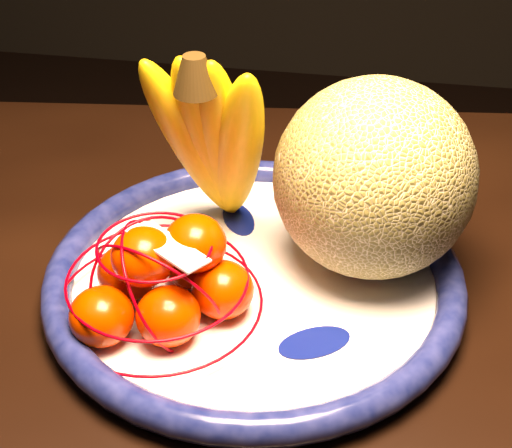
% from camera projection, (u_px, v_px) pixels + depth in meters
% --- Properties ---
extents(fruit_bowl, '(0.39, 0.39, 0.03)m').
position_uv_depth(fruit_bowl, '(254.00, 279.00, 0.72)').
color(fruit_bowl, white).
rests_on(fruit_bowl, dining_table).
extents(cantaloupe, '(0.18, 0.18, 0.18)m').
position_uv_depth(cantaloupe, '(374.00, 178.00, 0.69)').
color(cantaloupe, olive).
rests_on(cantaloupe, fruit_bowl).
extents(banana_bunch, '(0.15, 0.14, 0.22)m').
position_uv_depth(banana_bunch, '(215.00, 134.00, 0.72)').
color(banana_bunch, yellow).
rests_on(banana_bunch, fruit_bowl).
extents(mandarin_bag, '(0.23, 0.23, 0.11)m').
position_uv_depth(mandarin_bag, '(164.00, 280.00, 0.67)').
color(mandarin_bag, '#F02D00').
rests_on(mandarin_bag, fruit_bowl).
extents(price_tag, '(0.08, 0.06, 0.01)m').
position_uv_depth(price_tag, '(168.00, 246.00, 0.63)').
color(price_tag, white).
rests_on(price_tag, mandarin_bag).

